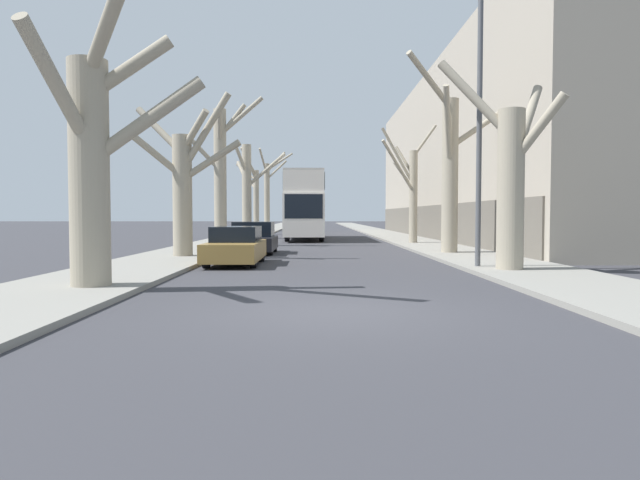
% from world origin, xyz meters
% --- Properties ---
extents(ground_plane, '(300.00, 300.00, 0.00)m').
position_xyz_m(ground_plane, '(0.00, 0.00, 0.00)').
color(ground_plane, '#333338').
extents(sidewalk_left, '(3.32, 120.00, 0.12)m').
position_xyz_m(sidewalk_left, '(-5.75, 50.00, 0.06)').
color(sidewalk_left, gray).
rests_on(sidewalk_left, ground).
extents(sidewalk_right, '(3.32, 120.00, 0.12)m').
position_xyz_m(sidewalk_right, '(5.75, 50.00, 0.06)').
color(sidewalk_right, gray).
rests_on(sidewalk_right, ground).
extents(building_facade_right, '(10.08, 43.46, 11.54)m').
position_xyz_m(building_facade_right, '(12.40, 30.65, 5.76)').
color(building_facade_right, '#9E9384').
rests_on(building_facade_right, ground).
extents(street_tree_left_0, '(3.01, 2.75, 6.74)m').
position_xyz_m(street_tree_left_0, '(-5.07, 2.56, 2.96)').
color(street_tree_left_0, gray).
rests_on(street_tree_left_0, ground).
extents(street_tree_left_1, '(4.26, 2.16, 6.20)m').
position_xyz_m(street_tree_left_1, '(-5.30, 11.86, 2.87)').
color(street_tree_left_1, gray).
rests_on(street_tree_left_1, ground).
extents(street_tree_left_2, '(4.04, 1.75, 7.96)m').
position_xyz_m(street_tree_left_2, '(-5.35, 20.88, 4.01)').
color(street_tree_left_2, gray).
rests_on(street_tree_left_2, ground).
extents(street_tree_left_3, '(3.76, 2.96, 6.66)m').
position_xyz_m(street_tree_left_3, '(-5.11, 30.83, 3.56)').
color(street_tree_left_3, gray).
rests_on(street_tree_left_3, ground).
extents(street_tree_left_4, '(5.07, 4.75, 7.24)m').
position_xyz_m(street_tree_left_4, '(-5.39, 39.29, 3.47)').
color(street_tree_left_4, gray).
rests_on(street_tree_left_4, ground).
extents(street_tree_left_5, '(2.70, 4.38, 8.29)m').
position_xyz_m(street_tree_left_5, '(-5.19, 49.05, 4.02)').
color(street_tree_left_5, gray).
rests_on(street_tree_left_5, ground).
extents(street_tree_right_0, '(3.40, 2.60, 6.19)m').
position_xyz_m(street_tree_right_0, '(5.23, 6.44, 2.71)').
color(street_tree_right_0, gray).
rests_on(street_tree_right_0, ground).
extents(street_tree_right_1, '(4.69, 2.61, 7.98)m').
position_xyz_m(street_tree_right_1, '(5.25, 13.78, 3.66)').
color(street_tree_right_1, gray).
rests_on(street_tree_right_1, ground).
extents(street_tree_right_2, '(3.28, 2.51, 6.70)m').
position_xyz_m(street_tree_right_2, '(5.08, 22.26, 3.13)').
color(street_tree_right_2, gray).
rests_on(street_tree_right_2, ground).
extents(double_decker_bus, '(2.53, 11.61, 4.45)m').
position_xyz_m(double_decker_bus, '(-0.99, 29.58, 2.53)').
color(double_decker_bus, silver).
rests_on(double_decker_bus, ground).
extents(parked_car_0, '(1.71, 4.23, 1.28)m').
position_xyz_m(parked_car_0, '(-2.99, 9.40, 0.61)').
color(parked_car_0, olive).
rests_on(parked_car_0, ground).
extents(parked_car_1, '(1.89, 3.98, 1.37)m').
position_xyz_m(parked_car_1, '(-2.99, 14.96, 0.65)').
color(parked_car_1, black).
rests_on(parked_car_1, ground).
extents(lamp_post, '(1.40, 0.20, 9.45)m').
position_xyz_m(lamp_post, '(4.50, 7.35, 5.20)').
color(lamp_post, '#4C4F54').
rests_on(lamp_post, ground).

